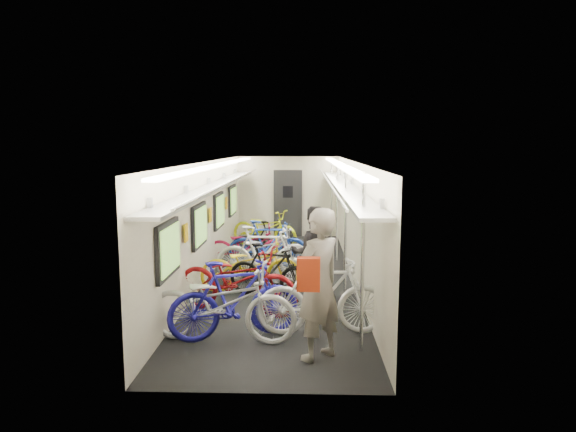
# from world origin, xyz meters

# --- Properties ---
(train_car_shell) EXTENTS (10.00, 10.00, 10.00)m
(train_car_shell) POSITION_xyz_m (-0.36, 0.71, 1.66)
(train_car_shell) COLOR black
(train_car_shell) RESTS_ON ground
(bicycle_0) EXTENTS (2.18, 0.97, 1.11)m
(bicycle_0) POSITION_xyz_m (-0.65, -3.50, 0.55)
(bicycle_0) COLOR silver
(bicycle_0) RESTS_ON ground
(bicycle_1) EXTENTS (1.96, 1.15, 1.14)m
(bicycle_1) POSITION_xyz_m (-0.49, -3.36, 0.57)
(bicycle_1) COLOR #201AA1
(bicycle_1) RESTS_ON ground
(bicycle_2) EXTENTS (2.25, 1.37, 1.12)m
(bicycle_2) POSITION_xyz_m (-0.61, -2.26, 0.56)
(bicycle_2) COLOR maroon
(bicycle_2) RESTS_ON ground
(bicycle_3) EXTENTS (1.69, 1.03, 0.98)m
(bicycle_3) POSITION_xyz_m (-0.12, -1.40, 0.49)
(bicycle_3) COLOR black
(bicycle_3) RESTS_ON ground
(bicycle_4) EXTENTS (1.92, 0.84, 0.98)m
(bicycle_4) POSITION_xyz_m (-0.51, -1.00, 0.49)
(bicycle_4) COLOR yellow
(bicycle_4) RESTS_ON ground
(bicycle_5) EXTENTS (1.92, 0.67, 1.14)m
(bicycle_5) POSITION_xyz_m (-0.34, -0.32, 0.57)
(bicycle_5) COLOR silver
(bicycle_5) RESTS_ON ground
(bicycle_6) EXTENTS (2.09, 1.13, 1.04)m
(bicycle_6) POSITION_xyz_m (-0.36, 0.11, 0.52)
(bicycle_6) COLOR #B4B3B8
(bicycle_6) RESTS_ON ground
(bicycle_7) EXTENTS (1.80, 0.53, 1.08)m
(bicycle_7) POSITION_xyz_m (-0.32, 0.84, 0.54)
(bicycle_7) COLOR #1A3AA1
(bicycle_7) RESTS_ON ground
(bicycle_8) EXTENTS (1.90, 0.82, 0.97)m
(bicycle_8) POSITION_xyz_m (-0.79, 0.92, 0.49)
(bicycle_8) COLOR maroon
(bicycle_8) RESTS_ON ground
(bicycle_9) EXTENTS (1.60, 0.92, 0.93)m
(bicycle_9) POSITION_xyz_m (-0.23, 1.72, 0.46)
(bicycle_9) COLOR black
(bicycle_9) RESTS_ON ground
(bicycle_10) EXTENTS (2.03, 1.40, 1.01)m
(bicycle_10) POSITION_xyz_m (-0.58, 3.27, 0.51)
(bicycle_10) COLOR #CAD514
(bicycle_10) RESTS_ON ground
(bicycle_11) EXTENTS (1.94, 0.71, 1.14)m
(bicycle_11) POSITION_xyz_m (0.76, -3.19, 0.57)
(bicycle_11) COLOR silver
(bicycle_11) RESTS_ON ground
(passenger_near) EXTENTS (0.84, 0.83, 1.96)m
(passenger_near) POSITION_xyz_m (0.67, -4.02, 0.98)
(passenger_near) COLOR gray
(passenger_near) RESTS_ON ground
(passenger_mid) EXTENTS (0.85, 0.68, 1.67)m
(passenger_mid) POSITION_xyz_m (0.65, -1.48, 0.84)
(passenger_mid) COLOR black
(passenger_mid) RESTS_ON ground
(backpack) EXTENTS (0.27, 0.15, 0.38)m
(backpack) POSITION_xyz_m (0.54, -4.69, 1.28)
(backpack) COLOR #AC2C11
(backpack) RESTS_ON passenger_near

